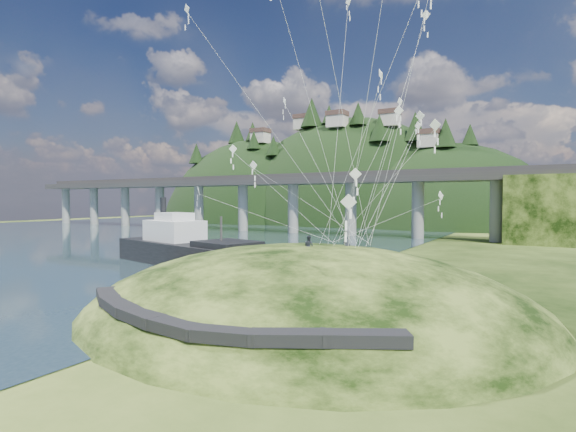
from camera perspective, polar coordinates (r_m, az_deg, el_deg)
The scene contains 10 objects.
ground at distance 37.35m, azimuth -10.19°, elevation -10.98°, with size 320.00×320.00×0.00m, color black.
water at distance 112.01m, azimuth -28.53°, elevation -2.47°, with size 240.00×240.00×0.00m, color #2E4854.
grass_hill at distance 34.96m, azimuth 2.42°, elevation -14.40°, with size 36.00×32.00×13.00m.
footpath at distance 24.96m, azimuth -11.78°, elevation -12.67°, with size 22.29×5.84×0.83m.
bridge at distance 109.81m, azimuth 3.18°, elevation 2.76°, with size 160.00×11.00×15.00m.
far_ridge at distance 164.96m, azimuth 6.15°, elevation -3.43°, with size 153.00×70.00×94.50m.
work_barge at distance 59.28m, azimuth -12.71°, elevation -4.00°, with size 25.83×12.66×8.72m.
wooden_dock at distance 49.40m, azimuth -12.05°, elevation -7.26°, with size 13.99×5.17×0.99m.
kite_flyers at distance 33.66m, azimuth 4.14°, elevation -2.48°, with size 2.69×3.20×1.69m.
kite_swarm at distance 35.09m, azimuth 7.40°, elevation 16.15°, with size 19.05×17.61×20.07m.
Camera 1 is at (23.69, -27.62, 8.43)m, focal length 28.00 mm.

